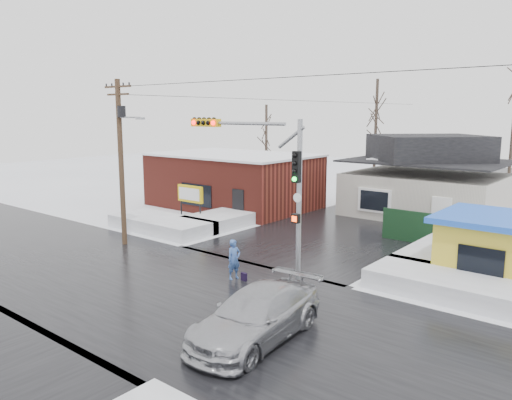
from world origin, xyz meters
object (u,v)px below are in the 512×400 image
Objects in this scene: traffic_signal at (267,180)px; kiosk at (494,247)px; car at (256,316)px; utility_pole at (121,153)px; pedestrian at (234,260)px; marquee_sign at (190,195)px.

kiosk is (7.07, 7.03, -3.08)m from traffic_signal.
utility_pole is at bearing 156.32° from car.
pedestrian is at bearing 134.01° from car.
traffic_signal reaches higher than pedestrian.
kiosk is 11.91m from car.
car is at bearing -55.79° from traffic_signal.
marquee_sign is (-11.43, 6.53, -2.62)m from traffic_signal.
traffic_signal is 1.25× the size of car.
pedestrian is (-8.82, -7.08, -0.58)m from kiosk.
marquee_sign is 0.46× the size of car.
utility_pole is 1.96× the size of kiosk.
marquee_sign is 1.44× the size of pedestrian.
traffic_signal is 1.52× the size of kiosk.
car is (-4.31, -11.09, -0.65)m from kiosk.
traffic_signal is 3.96× the size of pedestrian.
car is (14.19, -10.58, -1.11)m from marquee_sign.
traffic_signal is 4.06m from pedestrian.
kiosk is (18.50, 0.50, -0.46)m from marquee_sign.
utility_pole reaches higher than car.
kiosk is 0.82× the size of car.
marquee_sign is 18.51m from kiosk.
pedestrian reaches higher than car.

